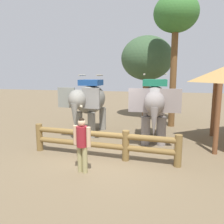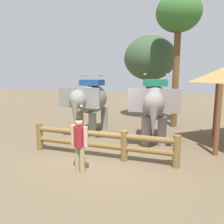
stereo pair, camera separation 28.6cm
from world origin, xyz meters
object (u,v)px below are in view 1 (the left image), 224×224
elephant_center (154,104)px  elephant_near_left (89,101)px  log_fence (102,141)px  tree_far_left (147,59)px  tourist_woman_in_black (82,141)px  tree_back_center (176,17)px

elephant_center → elephant_near_left: bearing=171.4°
log_fence → elephant_center: (1.63, 2.49, 1.06)m
elephant_center → log_fence: bearing=-123.3°
log_fence → tree_far_left: bearing=84.3°
elephant_center → tree_far_left: 5.93m
tourist_woman_in_black → tree_back_center: size_ratio=0.24×
log_fence → elephant_center: size_ratio=1.56×
elephant_near_left → tree_back_center: size_ratio=0.48×
elephant_center → tree_back_center: (0.82, 3.13, 4.23)m
elephant_near_left → tree_far_left: tree_far_left is taller
elephant_center → tourist_woman_in_black: elephant_center is taller
elephant_center → tourist_woman_in_black: bearing=-116.4°
elephant_center → tree_far_left: bearing=98.8°
elephant_near_left → tree_back_center: bearing=33.9°
tourist_woman_in_black → tree_back_center: tree_back_center is taller
tree_far_left → tourist_woman_in_black: bearing=-96.4°
log_fence → tree_back_center: tree_back_center is taller
log_fence → elephant_near_left: (-1.49, 2.96, 1.03)m
log_fence → tree_far_left: size_ratio=1.00×
log_fence → elephant_center: elephant_center is taller
log_fence → elephant_center: bearing=56.7°
tree_back_center → elephant_center: bearing=-104.7°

